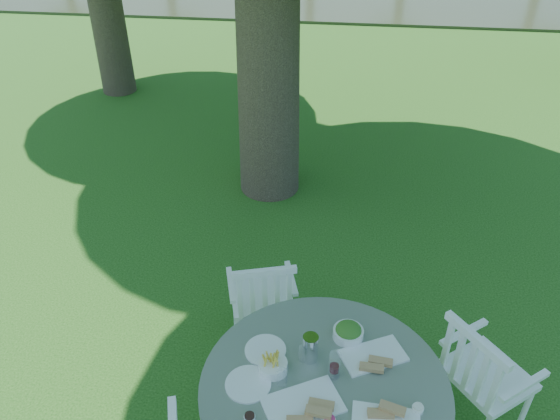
% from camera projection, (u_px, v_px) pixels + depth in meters
% --- Properties ---
extents(ground, '(140.00, 140.00, 0.00)m').
position_uv_depth(ground, '(277.00, 298.00, 5.03)').
color(ground, '#14400D').
rests_on(ground, ground).
extents(table, '(1.52, 1.52, 0.79)m').
position_uv_depth(table, '(324.00, 399.00, 3.36)').
color(table, black).
rests_on(table, ground).
extents(chair_ne, '(0.69, 0.69, 1.01)m').
position_uv_depth(chair_ne, '(478.00, 375.00, 3.59)').
color(chair_ne, white).
rests_on(chair_ne, ground).
extents(chair_nw, '(0.58, 0.56, 0.94)m').
position_uv_depth(chair_nw, '(263.00, 299.00, 4.23)').
color(chair_nw, white).
rests_on(chair_nw, ground).
extents(tableware, '(1.17, 0.88, 0.20)m').
position_uv_depth(tableware, '(317.00, 367.00, 3.34)').
color(tableware, white).
rests_on(tableware, table).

